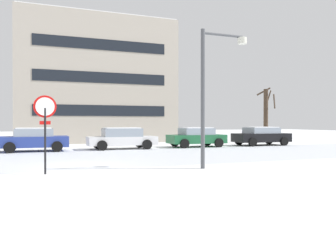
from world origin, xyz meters
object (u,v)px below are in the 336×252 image
Objects in this scene: parked_car_green at (196,137)px; stop_sign at (45,119)px; parked_car_black at (261,136)px; parked_car_blue at (34,139)px; parked_car_white at (122,138)px; street_lamp at (212,82)px.

stop_sign is at bearing -136.11° from parked_car_green.
parked_car_blue is at bearing 179.34° from parked_car_black.
stop_sign is 0.66× the size of parked_car_green.
stop_sign reaches higher than parked_car_white.
parked_car_blue reaches higher than parked_car_black.
street_lamp is at bearing -133.14° from parked_car_black.
street_lamp is 1.23× the size of parked_car_black.
parked_car_black is at bearing 46.86° from street_lamp.
parked_car_white reaches higher than parked_car_green.
parked_car_black is at bearing -1.46° from parked_car_green.
parked_car_blue is 0.93× the size of parked_car_black.
parked_car_white is (5.14, 10.18, -1.16)m from stop_sign.
parked_car_black is (16.32, -0.19, -0.01)m from parked_car_blue.
stop_sign is at bearing -147.92° from parked_car_black.
parked_car_blue reaches higher than parked_car_green.
stop_sign reaches higher than parked_car_blue.
parked_car_black is (5.44, -0.14, 0.01)m from parked_car_green.
street_lamp is (6.05, -0.60, 1.42)m from stop_sign.
parked_car_white is (-0.91, 10.78, -2.58)m from street_lamp.
stop_sign reaches higher than parked_car_green.
stop_sign is 0.67× the size of parked_car_blue.
parked_car_white is at bearing -0.51° from parked_car_blue.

